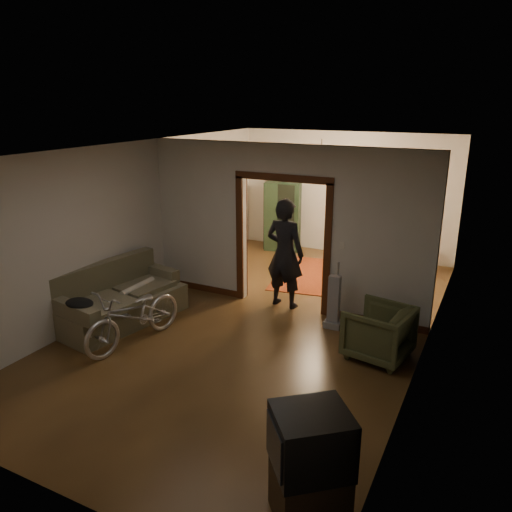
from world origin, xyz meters
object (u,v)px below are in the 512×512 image
Objects in this scene: bicycle at (134,315)px; person at (285,253)px; armchair at (378,332)px; desk at (391,253)px; sofa at (121,294)px; locker at (283,216)px.

person reaches higher than bicycle.
desk is at bearing -160.13° from armchair.
bicycle reaches higher than armchair.
armchair is 2.28m from person.
sofa reaches higher than bicycle.
desk is at bearing -19.41° from locker.
person is (-1.91, 1.10, 0.58)m from armchair.
bicycle is 5.44m from locker.
locker is (-3.32, 4.21, 0.44)m from armchair.
locker is at bearing 99.80° from bicycle.
armchair is 0.44× the size of person.
sofa is 1.09× the size of person.
armchair is (4.00, 0.71, -0.10)m from sofa.
armchair is at bearing -65.99° from desk.
desk is (2.65, -0.26, -0.46)m from locker.
desk is at bearing 72.63° from bicycle.
sofa is 2.18× the size of desk.
sofa is at bearing -111.51° from locker.
bicycle is at bearing -103.52° from locker.
desk is (-0.68, 3.95, -0.03)m from armchair.
armchair is at bearing -65.47° from locker.
armchair is 4.01m from desk.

